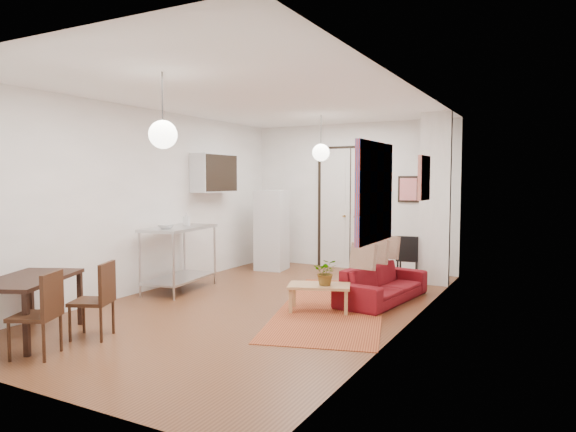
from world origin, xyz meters
The scene contains 27 objects.
floor centered at (0.00, 0.00, 0.00)m, with size 7.00×7.00×0.00m, color brown.
ceiling centered at (0.00, 0.00, 2.90)m, with size 4.20×7.00×0.02m, color white.
wall_back centered at (0.00, 3.50, 1.45)m, with size 4.20×0.02×2.90m, color white.
wall_front centered at (0.00, -3.50, 1.45)m, with size 4.20×0.02×2.90m, color white.
wall_left centered at (-2.10, 0.00, 1.45)m, with size 0.02×7.00×2.90m, color white.
wall_right centered at (2.10, 0.00, 1.45)m, with size 0.02×7.00×2.90m, color white.
double_doors centered at (0.00, 3.46, 1.20)m, with size 1.44×0.06×2.50m, color silver.
stub_partition centered at (1.85, 2.55, 1.45)m, with size 0.50×0.10×2.90m, color white.
wall_cabinet centered at (-1.92, 1.50, 1.90)m, with size 0.35×1.00×0.70m, color silver.
painting_popart centered at (2.08, -1.25, 1.65)m, with size 0.05×1.00×1.00m, color red.
painting_abstract centered at (2.08, 0.80, 1.80)m, with size 0.05×0.50×0.60m, color beige.
poster_back centered at (1.15, 3.47, 1.60)m, with size 0.40×0.03×0.50m, color red.
print_left centered at (-2.07, 2.00, 1.95)m, with size 0.03×0.44×0.54m, color #98633F.
pendant_back centered at (0.00, 2.00, 2.25)m, with size 0.30×0.30×0.80m.
pendant_front centered at (0.00, -2.00, 2.25)m, with size 0.30×0.30×0.80m.
kilim_rug centered at (0.94, 0.37, 0.00)m, with size 1.38×3.68×0.01m, color #A75029.
sofa centered at (1.44, 1.04, 0.26)m, with size 0.69×1.77×0.52m, color maroon.
coffee_table centered at (0.87, 0.05, 0.32)m, with size 0.93×0.71×0.37m.
potted_plant centered at (0.97, 0.05, 0.54)m, with size 0.28×0.32×0.36m, color #3C6A30.
kitchen_counter centered at (-1.65, 0.18, 0.69)m, with size 0.85×1.42×1.03m.
bowl centered at (-1.65, -0.12, 1.06)m, with size 0.24×0.24×0.06m, color beige.
soap_bottle centered at (-1.70, 0.43, 1.14)m, with size 0.10×0.10×0.21m, color teal.
fridge centered at (-1.32, 2.57, 0.79)m, with size 0.56×0.56×1.57m, color silver.
dining_table centered at (-1.49, -2.57, 0.61)m, with size 1.17×1.43×0.69m.
dining_chair_near centered at (-0.89, -2.13, 0.49)m, with size 0.54×0.63×0.86m.
dining_chair_far centered at (-0.89, -2.83, 0.49)m, with size 0.54×0.63×0.86m.
black_side_chair centered at (1.40, 2.68, 0.47)m, with size 0.42×0.42×0.82m.
Camera 1 is at (3.73, -6.17, 1.77)m, focal length 32.00 mm.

